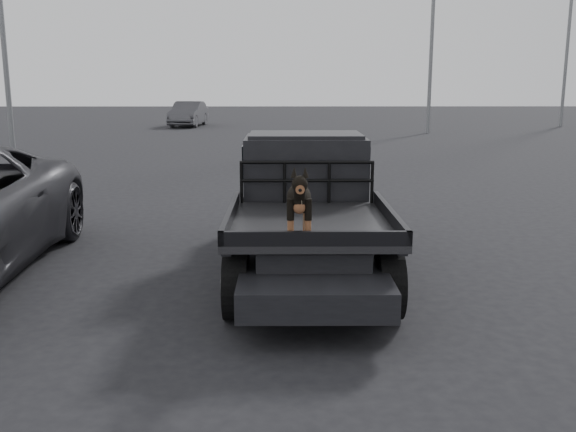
{
  "coord_description": "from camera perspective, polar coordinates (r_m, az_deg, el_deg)",
  "views": [
    {
      "loc": [
        0.4,
        -6.37,
        2.54
      ],
      "look_at": [
        0.45,
        -0.37,
        1.27
      ],
      "focal_mm": 40.0,
      "sensor_mm": 36.0,
      "label": 1
    }
  ],
  "objects": [
    {
      "name": "ground",
      "position": [
        6.87,
        -3.82,
        -9.78
      ],
      "size": [
        120.0,
        120.0,
        0.0
      ],
      "primitive_type": "plane",
      "color": "black",
      "rests_on": "ground"
    },
    {
      "name": "flatbed_ute",
      "position": [
        8.59,
        1.71,
        -2.08
      ],
      "size": [
        2.0,
        5.4,
        0.92
      ],
      "primitive_type": null,
      "color": "black",
      "rests_on": "ground"
    },
    {
      "name": "ute_cab",
      "position": [
        9.36,
        1.53,
        4.69
      ],
      "size": [
        1.72,
        1.3,
        0.88
      ],
      "primitive_type": null,
      "color": "black",
      "rests_on": "flatbed_ute"
    },
    {
      "name": "headache_rack",
      "position": [
        8.64,
        1.69,
        2.98
      ],
      "size": [
        1.8,
        0.08,
        0.55
      ],
      "primitive_type": null,
      "color": "black",
      "rests_on": "flatbed_ute"
    },
    {
      "name": "dog",
      "position": [
        6.66,
        0.98,
        1.14
      ],
      "size": [
        0.32,
        0.6,
        0.74
      ],
      "primitive_type": null,
      "color": "black",
      "rests_on": "flatbed_ute"
    },
    {
      "name": "distant_car_a",
      "position": [
        37.44,
        -8.85,
        8.96
      ],
      "size": [
        1.8,
        4.35,
        1.4
      ],
      "primitive_type": "imported",
      "rotation": [
        0.0,
        0.0,
        -0.08
      ],
      "color": "#444448",
      "rests_on": "ground"
    }
  ]
}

